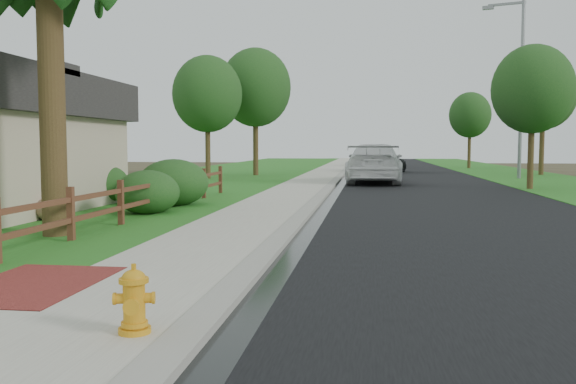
# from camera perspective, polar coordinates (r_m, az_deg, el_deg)

# --- Properties ---
(ground) EXTENTS (120.00, 120.00, 0.00)m
(ground) POSITION_cam_1_polar(r_m,az_deg,el_deg) (8.73, -6.69, -8.19)
(ground) COLOR #3E3421
(road) EXTENTS (8.00, 90.00, 0.02)m
(road) POSITION_cam_1_polar(r_m,az_deg,el_deg) (43.37, 10.85, 1.80)
(road) COLOR black
(road) RESTS_ON ground
(curb) EXTENTS (0.40, 90.00, 0.12)m
(curb) POSITION_cam_1_polar(r_m,az_deg,el_deg) (43.33, 5.29, 1.92)
(curb) COLOR gray
(curb) RESTS_ON ground
(wet_gutter) EXTENTS (0.50, 90.00, 0.00)m
(wet_gutter) POSITION_cam_1_polar(r_m,az_deg,el_deg) (43.32, 5.75, 1.86)
(wet_gutter) COLOR black
(wet_gutter) RESTS_ON road
(sidewalk) EXTENTS (2.20, 90.00, 0.10)m
(sidewalk) POSITION_cam_1_polar(r_m,az_deg,el_deg) (43.40, 3.58, 1.92)
(sidewalk) COLOR #A49F8F
(sidewalk) RESTS_ON ground
(grass_strip) EXTENTS (1.60, 90.00, 0.06)m
(grass_strip) POSITION_cam_1_polar(r_m,az_deg,el_deg) (43.57, 1.08, 1.91)
(grass_strip) COLOR #2B5E1B
(grass_strip) RESTS_ON ground
(lawn_near) EXTENTS (9.00, 90.00, 0.04)m
(lawn_near) POSITION_cam_1_polar(r_m,az_deg,el_deg) (44.46, -5.60, 1.93)
(lawn_near) COLOR #2B5E1B
(lawn_near) RESTS_ON ground
(verge_far) EXTENTS (6.00, 90.00, 0.04)m
(verge_far) POSITION_cam_1_polar(r_m,az_deg,el_deg) (44.30, 19.80, 1.68)
(verge_far) COLOR #2B5E1B
(verge_far) RESTS_ON ground
(brick_patch) EXTENTS (1.60, 2.40, 0.11)m
(brick_patch) POSITION_cam_1_polar(r_m,az_deg,el_deg) (8.64, -22.84, -8.26)
(brick_patch) COLOR maroon
(brick_patch) RESTS_ON ground
(ranch_fence) EXTENTS (0.12, 16.92, 1.10)m
(ranch_fence) POSITION_cam_1_polar(r_m,az_deg,el_deg) (15.78, -13.68, -0.39)
(ranch_fence) COLOR #502A1A
(ranch_fence) RESTS_ON ground
(fire_hydrant) EXTENTS (0.44, 0.36, 0.67)m
(fire_hydrant) POSITION_cam_1_polar(r_m,az_deg,el_deg) (6.08, -14.21, -9.90)
(fire_hydrant) COLOR gold
(fire_hydrant) RESTS_ON sidewalk
(white_suv) EXTENTS (2.97, 6.79, 1.94)m
(white_suv) POSITION_cam_1_polar(r_m,az_deg,el_deg) (30.98, 8.13, 2.65)
(white_suv) COLOR white
(white_suv) RESTS_ON road
(dark_car_mid) EXTENTS (3.74, 5.31, 1.68)m
(dark_car_mid) POSITION_cam_1_polar(r_m,az_deg,el_deg) (43.12, 8.93, 2.94)
(dark_car_mid) COLOR black
(dark_car_mid) RESTS_ON road
(dark_car_far) EXTENTS (2.78, 4.70, 1.46)m
(dark_car_far) POSITION_cam_1_polar(r_m,az_deg,el_deg) (53.32, 8.60, 3.09)
(dark_car_far) COLOR black
(dark_car_far) RESTS_ON road
(streetlight) EXTENTS (2.26, 0.90, 10.06)m
(streetlight) POSITION_cam_1_polar(r_m,az_deg,el_deg) (37.10, 20.73, 9.97)
(streetlight) COLOR gray
(streetlight) RESTS_ON ground
(boulder) EXTENTS (1.02, 0.81, 0.64)m
(boulder) POSITION_cam_1_polar(r_m,az_deg,el_deg) (16.27, -21.07, -1.48)
(boulder) COLOR brown
(boulder) RESTS_ON ground
(shrub_b) EXTENTS (1.82, 1.82, 1.23)m
(shrub_b) POSITION_cam_1_polar(r_m,az_deg,el_deg) (17.13, -13.00, -0.03)
(shrub_b) COLOR #174218
(shrub_b) RESTS_ON ground
(shrub_c) EXTENTS (1.83, 1.83, 1.30)m
(shrub_c) POSITION_cam_1_polar(r_m,az_deg,el_deg) (20.67, -17.08, 0.72)
(shrub_c) COLOR #174218
(shrub_c) RESTS_ON ground
(shrub_d) EXTENTS (2.78, 2.78, 1.48)m
(shrub_d) POSITION_cam_1_polar(r_m,az_deg,el_deg) (19.24, -10.67, 0.85)
(shrub_d) COLOR #174218
(shrub_d) RESTS_ON ground
(tree_near_left) EXTENTS (3.91, 3.91, 6.93)m
(tree_near_left) POSITION_cam_1_polar(r_m,az_deg,el_deg) (34.79, -7.56, 9.06)
(tree_near_left) COLOR #3E2A19
(tree_near_left) RESTS_ON ground
(tree_near_right) EXTENTS (3.43, 3.43, 6.18)m
(tree_near_right) POSITION_cam_1_polar(r_m,az_deg,el_deg) (28.24, 21.92, 8.90)
(tree_near_right) COLOR #3E2A19
(tree_near_right) RESTS_ON ground
(tree_mid_left) EXTENTS (4.45, 4.45, 7.96)m
(tree_mid_left) POSITION_cam_1_polar(r_m,az_deg,el_deg) (38.54, -3.06, 9.72)
(tree_mid_left) COLOR #3E2A19
(tree_mid_left) RESTS_ON ground
(tree_mid_right) EXTENTS (4.05, 4.05, 7.34)m
(tree_mid_right) POSITION_cam_1_polar(r_m,az_deg,el_deg) (42.09, 22.79, 8.39)
(tree_mid_right) COLOR #3E2A19
(tree_mid_right) RESTS_ON ground
(tree_far_right) EXTENTS (3.41, 3.41, 6.29)m
(tree_far_right) POSITION_cam_1_polar(r_m,az_deg,el_deg) (52.70, 16.66, 6.91)
(tree_far_right) COLOR #3E2A19
(tree_far_right) RESTS_ON ground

